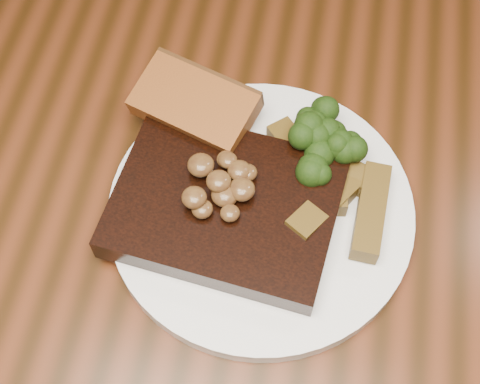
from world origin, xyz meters
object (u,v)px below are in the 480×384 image
Objects in this scene: garlic_bread at (196,118)px; steak at (226,206)px; potato_wedges at (340,194)px; dining_table at (232,262)px; plate at (261,211)px.

steak is at bearing -44.15° from garlic_bread.
steak is 1.63× the size of potato_wedges.
potato_wedges is at bearing -3.25° from garlic_bread.
plate is (0.03, 0.01, 0.10)m from dining_table.
dining_table is 0.16m from garlic_bread.
dining_table is 8.45× the size of steak.
garlic_bread is at bearing 158.04° from potato_wedges.
plate is at bearing 25.58° from dining_table.
plate is at bearing 27.22° from steak.
dining_table is 14.65× the size of garlic_bread.
steak is (-0.03, -0.01, 0.02)m from plate.
garlic_bread and potato_wedges have the same top height.
steak reaches higher than garlic_bread.
potato_wedges reaches higher than dining_table.
plate is 2.34× the size of potato_wedges.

